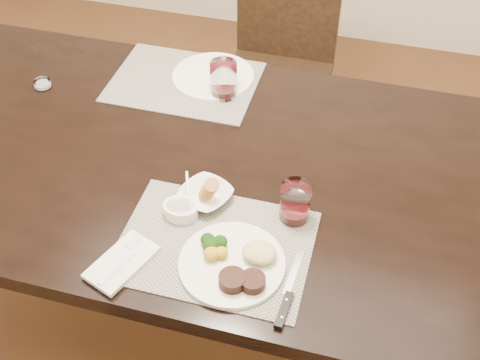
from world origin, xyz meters
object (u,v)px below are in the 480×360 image
(dinner_plate, at_px, (236,263))
(wine_glass_near, at_px, (295,204))
(far_plate, at_px, (213,76))
(steak_knife, at_px, (286,300))
(chair_far, at_px, (281,57))
(cracker_bowl, at_px, (206,195))

(dinner_plate, distance_m, wine_glass_near, 0.22)
(dinner_plate, relative_size, far_plate, 0.95)
(steak_knife, bearing_deg, wine_glass_near, 102.42)
(chair_far, xyz_separation_m, wine_glass_near, (0.26, -1.08, 0.30))
(chair_far, bearing_deg, cracker_bowl, -88.39)
(dinner_plate, bearing_deg, far_plate, 99.51)
(chair_far, height_order, dinner_plate, chair_far)
(steak_knife, height_order, far_plate, same)
(far_plate, bearing_deg, cracker_bowl, -74.84)
(dinner_plate, bearing_deg, chair_far, 85.71)
(steak_knife, distance_m, cracker_bowl, 0.37)
(cracker_bowl, distance_m, wine_glass_near, 0.23)
(wine_glass_near, bearing_deg, dinner_plate, -117.02)
(steak_knife, height_order, wine_glass_near, wine_glass_near)
(steak_knife, xyz_separation_m, wine_glass_near, (-0.04, 0.25, 0.04))
(dinner_plate, height_order, far_plate, dinner_plate)
(cracker_bowl, bearing_deg, chair_far, 91.61)
(wine_glass_near, distance_m, far_plate, 0.64)
(chair_far, relative_size, wine_glass_near, 8.57)
(cracker_bowl, xyz_separation_m, far_plate, (-0.14, 0.52, -0.01))
(dinner_plate, distance_m, steak_knife, 0.15)
(cracker_bowl, relative_size, far_plate, 0.63)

